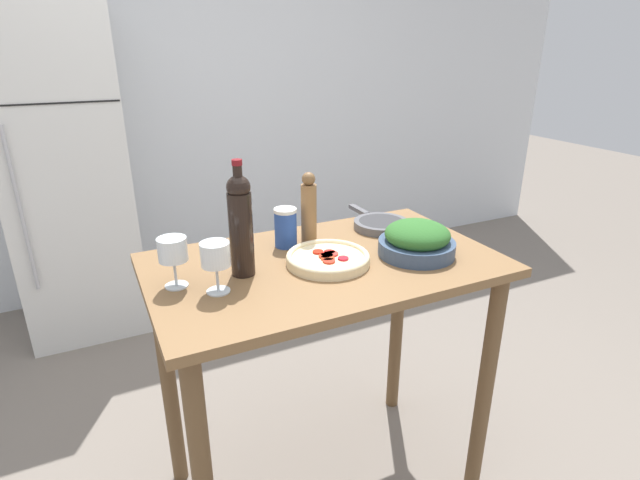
{
  "coord_description": "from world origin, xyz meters",
  "views": [
    {
      "loc": [
        -0.65,
        -1.32,
        1.61
      ],
      "look_at": [
        0.0,
        0.03,
        1.02
      ],
      "focal_mm": 28.0,
      "sensor_mm": 36.0,
      "label": 1
    }
  ],
  "objects_px": {
    "wine_glass_far": "(173,252)",
    "cast_iron_skillet": "(381,224)",
    "pepper_mill": "(309,209)",
    "refrigerator": "(66,173)",
    "wine_bottle": "(241,223)",
    "salad_bowl": "(417,240)",
    "homemade_pizza": "(327,259)",
    "salt_canister": "(286,228)",
    "wine_glass_near": "(216,257)"
  },
  "relations": [
    {
      "from": "wine_bottle",
      "to": "wine_glass_far",
      "type": "distance_m",
      "value": 0.21
    },
    {
      "from": "wine_glass_near",
      "to": "wine_glass_far",
      "type": "relative_size",
      "value": 1.0
    },
    {
      "from": "wine_glass_far",
      "to": "salad_bowl",
      "type": "xyz_separation_m",
      "value": [
        0.76,
        -0.11,
        -0.06
      ]
    },
    {
      "from": "wine_glass_far",
      "to": "cast_iron_skillet",
      "type": "relative_size",
      "value": 0.45
    },
    {
      "from": "wine_glass_near",
      "to": "refrigerator",
      "type": "bearing_deg",
      "value": 101.82
    },
    {
      "from": "homemade_pizza",
      "to": "refrigerator",
      "type": "bearing_deg",
      "value": 112.65
    },
    {
      "from": "wine_glass_near",
      "to": "wine_glass_far",
      "type": "bearing_deg",
      "value": 139.17
    },
    {
      "from": "wine_glass_near",
      "to": "salad_bowl",
      "type": "bearing_deg",
      "value": -2.22
    },
    {
      "from": "pepper_mill",
      "to": "salad_bowl",
      "type": "bearing_deg",
      "value": -43.31
    },
    {
      "from": "refrigerator",
      "to": "wine_bottle",
      "type": "distance_m",
      "value": 1.81
    },
    {
      "from": "salad_bowl",
      "to": "cast_iron_skillet",
      "type": "distance_m",
      "value": 0.27
    },
    {
      "from": "refrigerator",
      "to": "wine_bottle",
      "type": "relative_size",
      "value": 5.29
    },
    {
      "from": "wine_glass_near",
      "to": "salad_bowl",
      "type": "xyz_separation_m",
      "value": [
        0.66,
        -0.03,
        -0.06
      ]
    },
    {
      "from": "wine_glass_near",
      "to": "wine_bottle",
      "type": "bearing_deg",
      "value": 39.26
    },
    {
      "from": "salad_bowl",
      "to": "homemade_pizza",
      "type": "relative_size",
      "value": 0.95
    },
    {
      "from": "wine_glass_far",
      "to": "pepper_mill",
      "type": "xyz_separation_m",
      "value": [
        0.49,
        0.15,
        0.01
      ]
    },
    {
      "from": "wine_bottle",
      "to": "pepper_mill",
      "type": "relative_size",
      "value": 1.4
    },
    {
      "from": "wine_glass_far",
      "to": "homemade_pizza",
      "type": "xyz_separation_m",
      "value": [
        0.46,
        -0.05,
        -0.09
      ]
    },
    {
      "from": "salt_canister",
      "to": "pepper_mill",
      "type": "bearing_deg",
      "value": -0.64
    },
    {
      "from": "refrigerator",
      "to": "salad_bowl",
      "type": "distance_m",
      "value": 2.11
    },
    {
      "from": "pepper_mill",
      "to": "salt_canister",
      "type": "relative_size",
      "value": 1.86
    },
    {
      "from": "refrigerator",
      "to": "homemade_pizza",
      "type": "height_order",
      "value": "refrigerator"
    },
    {
      "from": "refrigerator",
      "to": "wine_glass_near",
      "type": "relative_size",
      "value": 12.48
    },
    {
      "from": "wine_bottle",
      "to": "salad_bowl",
      "type": "bearing_deg",
      "value": -10.91
    },
    {
      "from": "refrigerator",
      "to": "salad_bowl",
      "type": "xyz_separation_m",
      "value": [
        1.04,
        -1.84,
        0.08
      ]
    },
    {
      "from": "salt_canister",
      "to": "homemade_pizza",
      "type": "bearing_deg",
      "value": -72.94
    },
    {
      "from": "wine_glass_far",
      "to": "pepper_mill",
      "type": "bearing_deg",
      "value": 16.6
    },
    {
      "from": "refrigerator",
      "to": "wine_glass_far",
      "type": "xyz_separation_m",
      "value": [
        0.28,
        -1.73,
        0.13
      ]
    },
    {
      "from": "wine_bottle",
      "to": "salt_canister",
      "type": "relative_size",
      "value": 2.6
    },
    {
      "from": "wine_bottle",
      "to": "pepper_mill",
      "type": "xyz_separation_m",
      "value": [
        0.29,
        0.15,
        -0.04
      ]
    },
    {
      "from": "refrigerator",
      "to": "salt_canister",
      "type": "height_order",
      "value": "refrigerator"
    },
    {
      "from": "salad_bowl",
      "to": "refrigerator",
      "type": "bearing_deg",
      "value": 119.53
    },
    {
      "from": "salad_bowl",
      "to": "salt_canister",
      "type": "distance_m",
      "value": 0.44
    },
    {
      "from": "wine_bottle",
      "to": "cast_iron_skillet",
      "type": "relative_size",
      "value": 1.06
    },
    {
      "from": "wine_glass_far",
      "to": "cast_iron_skillet",
      "type": "xyz_separation_m",
      "value": [
        0.79,
        0.16,
        -0.09
      ]
    },
    {
      "from": "wine_glass_near",
      "to": "pepper_mill",
      "type": "distance_m",
      "value": 0.45
    },
    {
      "from": "cast_iron_skillet",
      "to": "refrigerator",
      "type": "bearing_deg",
      "value": 124.34
    },
    {
      "from": "refrigerator",
      "to": "pepper_mill",
      "type": "xyz_separation_m",
      "value": [
        0.77,
        -1.58,
        0.15
      ]
    },
    {
      "from": "salt_canister",
      "to": "cast_iron_skillet",
      "type": "distance_m",
      "value": 0.39
    },
    {
      "from": "wine_glass_near",
      "to": "homemade_pizza",
      "type": "distance_m",
      "value": 0.37
    },
    {
      "from": "refrigerator",
      "to": "wine_glass_far",
      "type": "distance_m",
      "value": 1.75
    },
    {
      "from": "wine_glass_far",
      "to": "salt_canister",
      "type": "bearing_deg",
      "value": 20.07
    },
    {
      "from": "wine_glass_near",
      "to": "cast_iron_skillet",
      "type": "xyz_separation_m",
      "value": [
        0.69,
        0.24,
        -0.09
      ]
    },
    {
      "from": "wine_glass_near",
      "to": "homemade_pizza",
      "type": "xyz_separation_m",
      "value": [
        0.36,
        0.04,
        -0.09
      ]
    },
    {
      "from": "salad_bowl",
      "to": "wine_bottle",
      "type": "bearing_deg",
      "value": 169.09
    },
    {
      "from": "refrigerator",
      "to": "salad_bowl",
      "type": "bearing_deg",
      "value": -60.47
    },
    {
      "from": "wine_glass_far",
      "to": "homemade_pizza",
      "type": "bearing_deg",
      "value": -5.98
    },
    {
      "from": "refrigerator",
      "to": "wine_glass_far",
      "type": "bearing_deg",
      "value": -80.79
    },
    {
      "from": "wine_glass_near",
      "to": "salad_bowl",
      "type": "relative_size",
      "value": 0.59
    },
    {
      "from": "wine_bottle",
      "to": "salad_bowl",
      "type": "relative_size",
      "value": 1.4
    }
  ]
}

